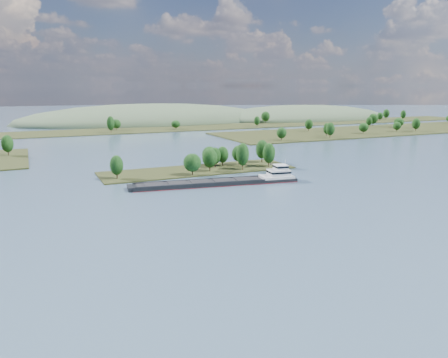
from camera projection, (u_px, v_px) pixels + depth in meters
name	position (u px, v px, depth m)	size (l,w,h in m)	color
ground	(252.00, 197.00, 172.42)	(1800.00, 1800.00, 0.00)	#3B5167
tree_island	(212.00, 162.00, 226.99)	(100.00, 31.65, 15.08)	black
right_bank	(377.00, 130.00, 425.55)	(320.00, 90.00, 15.01)	black
back_shoreline	(127.00, 130.00, 425.47)	(900.00, 60.00, 16.62)	black
hill_east	(302.00, 118.00, 588.80)	(260.00, 140.00, 36.00)	#3F5339
hill_west	(151.00, 122.00, 535.46)	(320.00, 160.00, 44.00)	#3F5339
cargo_barge	(227.00, 181.00, 194.86)	(76.49, 19.74, 10.27)	black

